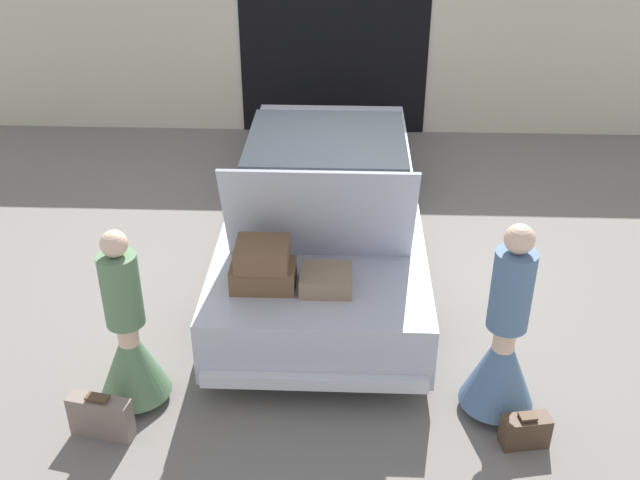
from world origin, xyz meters
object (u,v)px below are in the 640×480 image
at_px(person_right, 503,348).
at_px(person_left, 130,343).
at_px(car, 325,203).
at_px(suitcase_beside_right_person, 525,431).
at_px(suitcase_beside_left_person, 101,417).

bearing_deg(person_right, person_left, 93.06).
xyz_separation_m(car, person_left, (-1.50, -2.61, 0.01)).
distance_m(person_right, suitcase_beside_right_person, 0.65).
bearing_deg(person_right, suitcase_beside_right_person, -154.88).
relative_size(suitcase_beside_left_person, suitcase_beside_right_person, 1.33).
relative_size(person_right, suitcase_beside_right_person, 4.40).
height_order(person_right, suitcase_beside_right_person, person_right).
bearing_deg(suitcase_beside_right_person, person_left, 172.66).
relative_size(person_right, suitcase_beside_left_person, 3.30).
distance_m(car, suitcase_beside_left_person, 3.50).
bearing_deg(person_left, suitcase_beside_right_person, 79.00).
bearing_deg(suitcase_beside_left_person, person_right, 7.82).
distance_m(suitcase_beside_left_person, suitcase_beside_right_person, 3.34).
bearing_deg(person_right, suitcase_beside_left_person, 100.97).
distance_m(person_left, person_right, 3.02).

